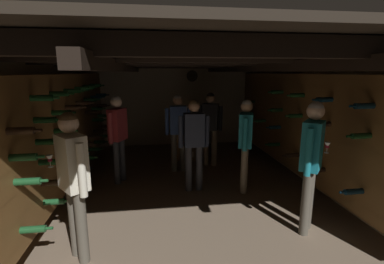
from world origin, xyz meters
name	(u,v)px	position (x,y,z in m)	size (l,w,h in m)	color
ground_plane	(189,187)	(0.00, 0.00, 0.00)	(8.40, 8.40, 0.00)	#7A6651
room_shell	(186,109)	(-0.01, 0.27, 1.43)	(4.72, 6.52, 2.41)	tan
wine_crate_stack	(186,141)	(0.16, 1.74, 0.45)	(0.52, 0.35, 0.90)	brown
display_bottle	(186,117)	(0.15, 1.76, 1.04)	(0.08, 0.08, 0.35)	#0F2838
person_host_center	(194,137)	(0.08, -0.12, 0.98)	(0.54, 0.23, 1.63)	#2D2D33
person_guest_near_left	(73,173)	(-1.48, -1.80, 1.02)	(0.44, 0.45, 1.68)	#4C473D
person_guest_rear_center	(178,126)	(-0.10, 0.92, 0.99)	(0.54, 0.33, 1.63)	#4C473D
person_guest_mid_right	(246,137)	(0.96, -0.27, 0.98)	(0.33, 0.51, 1.63)	brown
person_guest_near_right	(312,155)	(1.36, -1.64, 1.06)	(0.39, 0.46, 1.74)	#4C473D
person_guest_far_right	(210,122)	(0.64, 1.19, 0.99)	(0.51, 0.33, 1.64)	brown
person_guest_far_left	(118,131)	(-1.28, 0.46, 1.01)	(0.35, 0.49, 1.66)	#2D2D33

